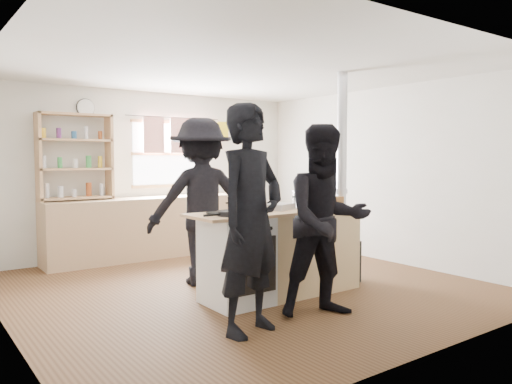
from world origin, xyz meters
TOP-DOWN VIEW (x-y plane):
  - ground at (0.00, 0.00)m, footprint 5.00×5.00m
  - back_counter at (0.00, 2.22)m, footprint 3.40×0.55m
  - shelving_unit at (-1.20, 2.34)m, footprint 1.00×0.28m
  - thermos at (0.81, 2.22)m, footprint 0.10×0.10m
  - cooking_island at (0.14, -0.55)m, footprint 1.97×0.64m
  - skillet_greens at (-0.60, -0.68)m, footprint 0.28×0.28m
  - roast_tray at (0.13, -0.48)m, footprint 0.41×0.39m
  - stockpot_stove at (-0.35, -0.43)m, footprint 0.22×0.22m
  - stockpot_counter at (0.52, -0.50)m, footprint 0.30×0.30m
  - bread_board at (0.82, -0.64)m, footprint 0.31×0.25m
  - flue_heater at (1.09, -0.50)m, footprint 0.35×0.35m
  - person_near_left at (-0.80, -1.30)m, footprint 0.81×0.64m
  - person_near_right at (0.04, -1.35)m, footprint 1.05×0.93m
  - person_far at (-0.31, 0.40)m, footprint 1.43×1.08m

SIDE VIEW (x-z plane):
  - ground at x=0.00m, z-range -0.01..0.00m
  - back_counter at x=0.00m, z-range 0.00..0.90m
  - cooking_island at x=0.14m, z-range 0.00..0.93m
  - flue_heater at x=1.09m, z-range -0.60..1.90m
  - person_near_right at x=0.04m, z-range 0.00..1.81m
  - skillet_greens at x=-0.60m, z-range 0.93..0.98m
  - roast_tray at x=0.13m, z-range 0.93..1.00m
  - person_near_left at x=-0.80m, z-range 0.00..1.96m
  - person_far at x=-0.31m, z-range 0.00..1.96m
  - bread_board at x=0.82m, z-range 0.92..1.04m
  - stockpot_stove at x=-0.35m, z-range 0.92..1.10m
  - stockpot_counter at x=0.52m, z-range 0.92..1.14m
  - thermos at x=0.81m, z-range 0.90..1.17m
  - shelving_unit at x=-1.20m, z-range 0.91..2.11m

